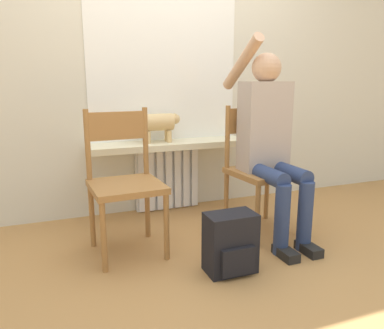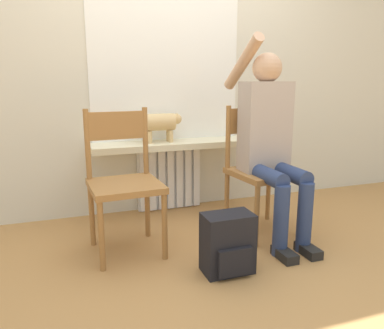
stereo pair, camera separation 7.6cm
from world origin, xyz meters
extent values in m
plane|color=#B27F47|center=(0.00, 0.00, 0.00)|extent=(12.00, 12.00, 0.00)
cube|color=beige|center=(0.00, 1.23, 1.35)|extent=(7.00, 0.06, 2.70)
cube|color=white|center=(0.00, 1.16, 0.28)|extent=(0.56, 0.05, 0.57)
cube|color=white|center=(-0.24, 1.12, 0.28)|extent=(0.06, 0.03, 0.55)
cube|color=white|center=(-0.16, 1.12, 0.28)|extent=(0.06, 0.03, 0.55)
cube|color=white|center=(-0.08, 1.12, 0.28)|extent=(0.06, 0.03, 0.55)
cube|color=white|center=(0.00, 1.12, 0.28)|extent=(0.06, 0.03, 0.55)
cube|color=white|center=(0.08, 1.12, 0.28)|extent=(0.06, 0.03, 0.55)
cube|color=white|center=(0.16, 1.12, 0.28)|extent=(0.06, 0.03, 0.55)
cube|color=white|center=(0.24, 1.12, 0.28)|extent=(0.06, 0.03, 0.55)
cube|color=beige|center=(0.00, 1.04, 0.59)|extent=(1.34, 0.32, 0.05)
cube|color=white|center=(0.00, 1.20, 1.30)|extent=(1.28, 0.01, 1.37)
cube|color=#9E6B38|center=(-0.51, 0.40, 0.45)|extent=(0.47, 0.47, 0.04)
cylinder|color=#9E6B38|center=(-0.69, 0.20, 0.22)|extent=(0.04, 0.04, 0.43)
cylinder|color=#9E6B38|center=(-0.30, 0.22, 0.22)|extent=(0.04, 0.04, 0.43)
cylinder|color=#9E6B38|center=(-0.72, 0.59, 0.22)|extent=(0.04, 0.04, 0.43)
cylinder|color=#9E6B38|center=(-0.32, 0.61, 0.22)|extent=(0.04, 0.04, 0.43)
cylinder|color=#9E6B38|center=(-0.72, 0.59, 0.71)|extent=(0.04, 0.04, 0.46)
cylinder|color=#9E6B38|center=(-0.32, 0.61, 0.71)|extent=(0.04, 0.04, 0.46)
cube|color=#9E6B38|center=(-0.52, 0.60, 0.82)|extent=(0.40, 0.05, 0.19)
cube|color=#9E6B38|center=(0.51, 0.40, 0.45)|extent=(0.49, 0.49, 0.04)
cylinder|color=#9E6B38|center=(0.33, 0.19, 0.22)|extent=(0.04, 0.04, 0.43)
cylinder|color=#9E6B38|center=(0.73, 0.23, 0.22)|extent=(0.04, 0.04, 0.43)
cylinder|color=#9E6B38|center=(0.29, 0.58, 0.22)|extent=(0.04, 0.04, 0.43)
cylinder|color=#9E6B38|center=(0.68, 0.62, 0.22)|extent=(0.04, 0.04, 0.43)
cylinder|color=#9E6B38|center=(0.29, 0.58, 0.71)|extent=(0.04, 0.04, 0.46)
cylinder|color=#9E6B38|center=(0.68, 0.62, 0.71)|extent=(0.04, 0.04, 0.46)
cube|color=#9E6B38|center=(0.49, 0.60, 0.82)|extent=(0.40, 0.07, 0.19)
cylinder|color=navy|center=(0.42, 0.22, 0.49)|extent=(0.11, 0.40, 0.11)
cylinder|color=navy|center=(0.60, 0.22, 0.49)|extent=(0.11, 0.40, 0.11)
cylinder|color=navy|center=(0.42, 0.02, 0.24)|extent=(0.10, 0.10, 0.47)
cylinder|color=navy|center=(0.60, 0.02, 0.24)|extent=(0.10, 0.10, 0.47)
cube|color=black|center=(0.42, -0.04, 0.03)|extent=(0.09, 0.20, 0.06)
cube|color=black|center=(0.60, -0.04, 0.03)|extent=(0.09, 0.20, 0.06)
cube|color=#AD9E93|center=(0.51, 0.42, 0.79)|extent=(0.34, 0.20, 0.64)
sphere|color=tan|center=(0.51, 0.42, 1.20)|extent=(0.21, 0.21, 0.21)
cylinder|color=tan|center=(0.39, 0.56, 1.24)|extent=(0.08, 0.50, 0.38)
cylinder|color=#AD9E93|center=(0.66, 0.38, 0.76)|extent=(0.08, 0.08, 0.51)
cylinder|color=#DBB77A|center=(-0.11, 1.05, 0.79)|extent=(0.25, 0.14, 0.14)
sphere|color=#DBB77A|center=(0.04, 1.05, 0.81)|extent=(0.08, 0.08, 0.08)
cone|color=#DBB77A|center=(0.04, 1.03, 0.84)|extent=(0.03, 0.03, 0.03)
cone|color=#DBB77A|center=(0.04, 1.07, 0.84)|extent=(0.03, 0.03, 0.03)
cylinder|color=#DBB77A|center=(-0.02, 1.01, 0.67)|extent=(0.04, 0.04, 0.10)
cylinder|color=#DBB77A|center=(-0.02, 1.08, 0.67)|extent=(0.04, 0.04, 0.10)
cylinder|color=#DBB77A|center=(-0.20, 1.01, 0.67)|extent=(0.04, 0.04, 0.10)
cylinder|color=#DBB77A|center=(-0.20, 1.08, 0.67)|extent=(0.04, 0.04, 0.10)
cylinder|color=#DBB77A|center=(-0.29, 1.05, 0.82)|extent=(0.17, 0.03, 0.12)
cube|color=black|center=(0.01, -0.06, 0.18)|extent=(0.29, 0.18, 0.36)
cube|color=black|center=(0.01, -0.17, 0.11)|extent=(0.21, 0.03, 0.16)
camera|label=1|loc=(-0.94, -1.90, 1.11)|focal=35.00mm
camera|label=2|loc=(-0.87, -1.92, 1.11)|focal=35.00mm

